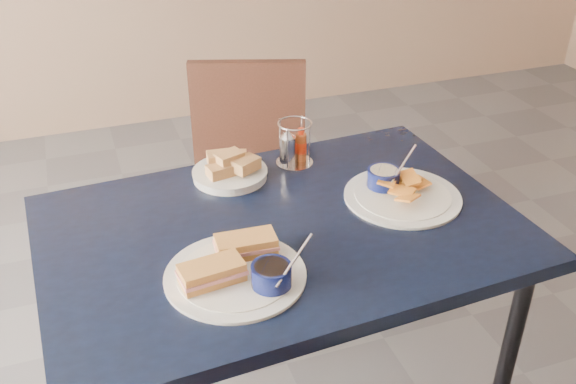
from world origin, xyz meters
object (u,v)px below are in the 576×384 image
object	(u,v)px
chair_far	(242,170)
bread_basket	(230,169)
dining_table	(282,247)
sandwich_plate	(239,268)
condiment_caddy	(293,147)
plantain_plate	(397,190)

from	to	relation	value
chair_far	bread_basket	xyz separation A→B (m)	(-0.15, -0.45, 0.27)
dining_table	bread_basket	world-z (taller)	bread_basket
dining_table	chair_far	world-z (taller)	chair_far
bread_basket	sandwich_plate	bearing A→B (deg)	-102.50
chair_far	condiment_caddy	distance (m)	0.53
dining_table	plantain_plate	size ratio (longest dim) A/B	3.90
sandwich_plate	dining_table	bearing A→B (deg)	45.60
dining_table	plantain_plate	world-z (taller)	plantain_plate
plantain_plate	dining_table	bearing A→B (deg)	-174.06
dining_table	condiment_caddy	xyz separation A→B (m)	(0.14, 0.30, 0.12)
dining_table	condiment_caddy	distance (m)	0.35
condiment_caddy	dining_table	bearing A→B (deg)	-114.55
dining_table	condiment_caddy	world-z (taller)	condiment_caddy
chair_far	sandwich_plate	size ratio (longest dim) A/B	2.74
bread_basket	condiment_caddy	distance (m)	0.20
plantain_plate	bread_basket	world-z (taller)	plantain_plate
dining_table	chair_far	bearing A→B (deg)	82.71
dining_table	plantain_plate	distance (m)	0.36
dining_table	bread_basket	distance (m)	0.30
bread_basket	condiment_caddy	size ratio (longest dim) A/B	1.55
condiment_caddy	bread_basket	bearing A→B (deg)	-174.07
chair_far	dining_table	bearing A→B (deg)	-97.29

